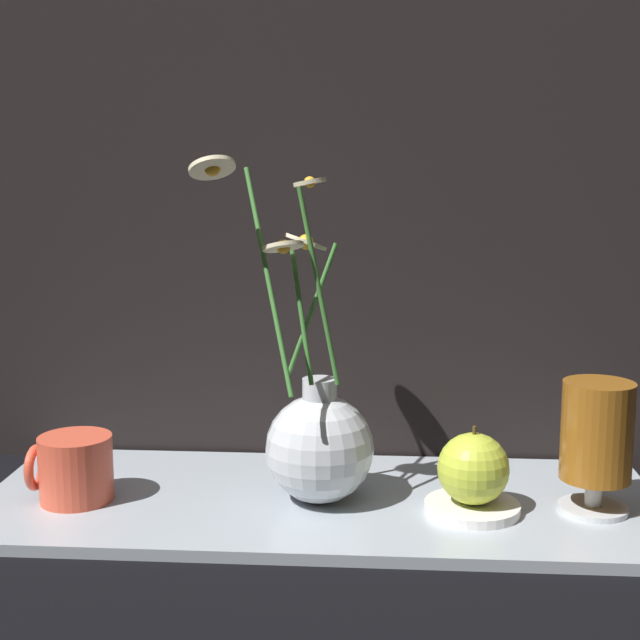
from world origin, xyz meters
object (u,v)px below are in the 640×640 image
vase_with_flowers (318,440)px  yellow_mug (74,468)px  tea_glass (597,436)px  orange_fruit (473,469)px

vase_with_flowers → yellow_mug: 0.26m
vase_with_flowers → yellow_mug: size_ratio=4.13×
yellow_mug → tea_glass: (0.54, 0.01, 0.05)m
vase_with_flowers → orange_fruit: vase_with_flowers is taller
vase_with_flowers → yellow_mug: bearing=-176.3°
vase_with_flowers → orange_fruit: size_ratio=4.43×
vase_with_flowers → orange_fruit: bearing=-7.6°
orange_fruit → yellow_mug: bearing=179.3°
tea_glass → orange_fruit: (-0.12, -0.01, -0.03)m
yellow_mug → tea_glass: tea_glass is taller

